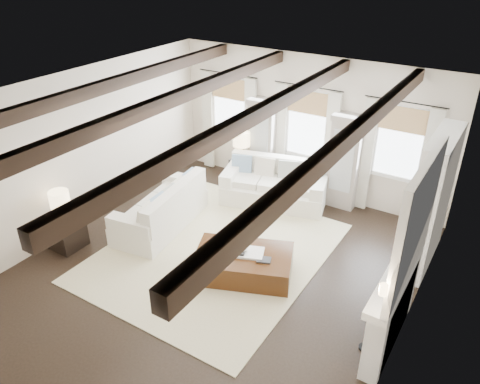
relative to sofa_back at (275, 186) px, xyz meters
The scene contains 16 objects.
ground 2.93m from the sofa_back, 83.56° to the right, with size 7.50×7.50×0.00m, color black.
room_shell 2.71m from the sofa_back, 61.64° to the right, with size 6.54×7.54×3.22m.
area_rug 2.40m from the sofa_back, 90.20° to the right, with size 3.82×4.57×0.02m, color beige.
sofa_back is the anchor object (origin of this frame).
sofa_left 2.61m from the sofa_back, 123.42° to the right, with size 1.32×2.37×0.97m.
ottoman 2.77m from the sofa_back, 73.21° to the right, with size 1.69×1.06×0.44m, color black.
tray 2.74m from the sofa_back, 71.23° to the right, with size 0.50×0.38×0.04m, color white.
book_lower 2.81m from the sofa_back, 75.22° to the right, with size 0.26×0.20×0.04m, color #262628.
book_upper 2.75m from the sofa_back, 74.21° to the right, with size 0.22×0.17×0.03m, color beige.
book_loose 2.90m from the sofa_back, 65.54° to the right, with size 0.24×0.18×0.03m, color #262628.
side_table_front 4.52m from the sofa_back, 124.55° to the right, with size 0.57×0.57×0.57m, color black.
lamp_front 4.56m from the sofa_back, 124.55° to the right, with size 0.37×0.37×0.64m.
side_table_back 1.16m from the sofa_back, 162.79° to the left, with size 0.45×0.45×0.67m, color black.
lamp_back 1.38m from the sofa_back, 162.79° to the left, with size 0.40×0.40×0.69m.
candlestick_near 4.54m from the sofa_back, 44.67° to the right, with size 0.18×0.18×0.88m.
candlestick_far 4.17m from the sofa_back, 39.29° to the right, with size 0.17×0.17×0.82m.
Camera 1 is at (3.97, -5.48, 5.30)m, focal length 35.00 mm.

